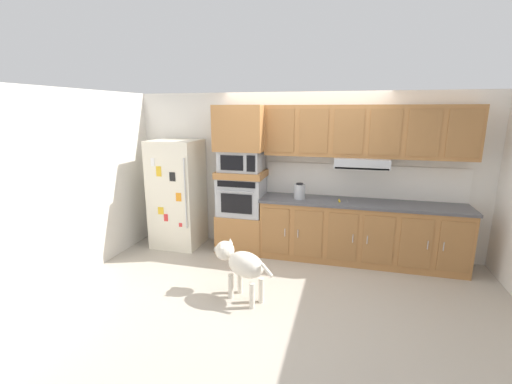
% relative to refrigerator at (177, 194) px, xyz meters
% --- Properties ---
extents(ground_plane, '(9.60, 9.60, 0.00)m').
position_rel_refrigerator_xyz_m(ground_plane, '(2.00, -0.68, -0.88)').
color(ground_plane, '#B2A899').
extents(back_kitchen_wall, '(6.20, 0.12, 2.50)m').
position_rel_refrigerator_xyz_m(back_kitchen_wall, '(2.00, 0.43, 0.37)').
color(back_kitchen_wall, silver).
rests_on(back_kitchen_wall, ground).
extents(side_panel_left, '(0.12, 7.10, 2.50)m').
position_rel_refrigerator_xyz_m(side_panel_left, '(-0.80, -0.68, 0.37)').
color(side_panel_left, silver).
rests_on(side_panel_left, ground).
extents(refrigerator, '(0.76, 0.73, 1.76)m').
position_rel_refrigerator_xyz_m(refrigerator, '(0.00, 0.00, 0.00)').
color(refrigerator, silver).
rests_on(refrigerator, ground).
extents(oven_base_cabinet, '(0.74, 0.62, 0.60)m').
position_rel_refrigerator_xyz_m(oven_base_cabinet, '(1.10, 0.07, -0.58)').
color(oven_base_cabinet, '#A8703D').
rests_on(oven_base_cabinet, ground).
extents(built_in_oven, '(0.70, 0.62, 0.60)m').
position_rel_refrigerator_xyz_m(built_in_oven, '(1.10, 0.07, 0.02)').
color(built_in_oven, '#A8AAAF').
rests_on(built_in_oven, oven_base_cabinet).
extents(appliance_mid_shelf, '(0.74, 0.62, 0.10)m').
position_rel_refrigerator_xyz_m(appliance_mid_shelf, '(1.10, 0.07, 0.37)').
color(appliance_mid_shelf, '#A8703D').
rests_on(appliance_mid_shelf, built_in_oven).
extents(microwave, '(0.64, 0.54, 0.32)m').
position_rel_refrigerator_xyz_m(microwave, '(1.10, 0.07, 0.58)').
color(microwave, '#A8AAAF').
rests_on(microwave, appliance_mid_shelf).
extents(appliance_upper_cabinet, '(0.74, 0.62, 0.68)m').
position_rel_refrigerator_xyz_m(appliance_upper_cabinet, '(1.10, 0.07, 1.08)').
color(appliance_upper_cabinet, '#A8703D').
rests_on(appliance_upper_cabinet, microwave).
extents(lower_cabinet_run, '(2.92, 0.63, 0.88)m').
position_rel_refrigerator_xyz_m(lower_cabinet_run, '(2.93, 0.07, -0.44)').
color(lower_cabinet_run, '#A8703D').
rests_on(lower_cabinet_run, ground).
extents(countertop_slab, '(2.96, 0.64, 0.04)m').
position_rel_refrigerator_xyz_m(countertop_slab, '(2.93, 0.07, 0.02)').
color(countertop_slab, '#4C4C51').
rests_on(countertop_slab, lower_cabinet_run).
extents(backsplash_panel, '(2.96, 0.02, 0.50)m').
position_rel_refrigerator_xyz_m(backsplash_panel, '(2.93, 0.36, 0.29)').
color(backsplash_panel, white).
rests_on(backsplash_panel, countertop_slab).
extents(upper_cabinet_with_hood, '(2.92, 0.48, 0.88)m').
position_rel_refrigerator_xyz_m(upper_cabinet_with_hood, '(2.93, 0.19, 1.02)').
color(upper_cabinet_with_hood, '#A8703D').
rests_on(upper_cabinet_with_hood, backsplash_panel).
extents(screwdriver, '(0.14, 0.12, 0.03)m').
position_rel_refrigerator_xyz_m(screwdriver, '(2.62, -0.00, 0.05)').
color(screwdriver, yellow).
rests_on(screwdriver, countertop_slab).
extents(electric_kettle, '(0.17, 0.17, 0.24)m').
position_rel_refrigerator_xyz_m(electric_kettle, '(2.02, 0.02, 0.15)').
color(electric_kettle, '#A8AAAF').
rests_on(electric_kettle, countertop_slab).
extents(dog, '(0.87, 0.52, 0.68)m').
position_rel_refrigerator_xyz_m(dog, '(1.54, -1.43, -0.43)').
color(dog, beige).
rests_on(dog, ground).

